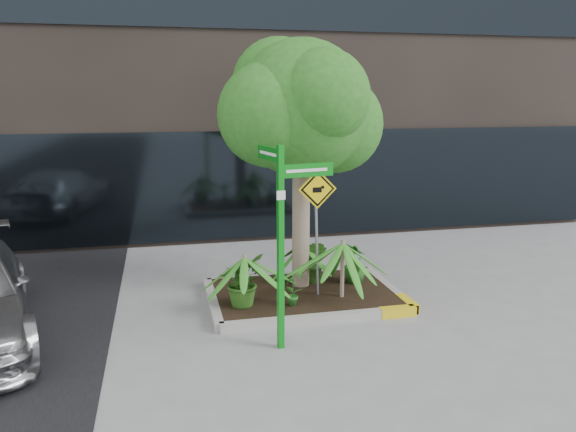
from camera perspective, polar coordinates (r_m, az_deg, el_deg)
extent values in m
plane|color=gray|center=(9.71, 0.88, -9.15)|extent=(80.00, 80.00, 0.00)
cube|color=#9E9E99|center=(11.01, 0.15, -6.11)|extent=(3.20, 0.15, 0.15)
cube|color=#9E9E99|center=(9.02, 3.37, -10.40)|extent=(3.20, 0.15, 0.15)
cube|color=#9E9E99|center=(9.75, -7.66, -8.70)|extent=(0.15, 2.20, 0.15)
cube|color=#9E9E99|center=(10.50, 10.15, -7.24)|extent=(0.15, 2.20, 0.15)
cube|color=yellow|center=(9.44, 11.07, -9.54)|extent=(0.60, 0.17, 0.15)
cube|color=black|center=(9.99, 1.59, -7.80)|extent=(3.05, 2.05, 0.06)
cylinder|color=gray|center=(9.96, 1.33, 0.18)|extent=(0.31, 0.31, 2.92)
cylinder|color=gray|center=(9.81, 1.91, 6.34)|extent=(0.55, 0.16, 0.95)
sphere|color=#23631C|center=(9.74, 1.38, 10.90)|extent=(2.34, 2.34, 2.34)
sphere|color=#23631C|center=(10.22, 4.72, 9.28)|extent=(1.75, 1.75, 1.75)
sphere|color=#23631C|center=(9.42, -1.83, 10.26)|extent=(1.75, 1.75, 1.75)
sphere|color=#23631C|center=(9.22, 3.50, 12.01)|extent=(1.56, 1.56, 1.56)
sphere|color=#23631C|center=(10.14, -0.95, 13.16)|extent=(1.66, 1.66, 1.66)
cylinder|color=gray|center=(9.60, 5.54, -5.31)|extent=(0.07, 0.07, 1.01)
cylinder|color=gray|center=(9.19, -4.39, -6.52)|extent=(0.07, 0.07, 0.88)
cylinder|color=gray|center=(10.36, 1.51, -4.64)|extent=(0.07, 0.07, 0.77)
imported|color=#2E631C|center=(9.25, -4.74, -6.60)|extent=(0.99, 0.99, 0.82)
imported|color=#205B1B|center=(10.39, 6.81, -4.77)|extent=(0.53, 0.53, 0.74)
imported|color=#266D22|center=(9.23, 0.50, -7.37)|extent=(0.44, 0.44, 0.59)
imported|color=#295B1A|center=(10.30, 2.84, -4.65)|extent=(0.62, 0.62, 0.80)
cube|color=#0B8116|center=(7.74, -0.76, -3.48)|extent=(0.10, 0.10, 2.89)
cube|color=#0B8116|center=(7.68, 1.92, 4.67)|extent=(0.80, 0.18, 0.19)
cube|color=#0B8116|center=(7.85, -1.93, 6.36)|extent=(0.18, 0.80, 0.19)
cube|color=white|center=(7.66, 1.95, 4.66)|extent=(0.61, 0.12, 0.04)
cube|color=white|center=(7.85, -2.05, 6.35)|extent=(0.12, 0.61, 0.04)
cube|color=white|center=(7.52, -0.70, 2.12)|extent=(0.12, 0.03, 0.12)
cylinder|color=slate|center=(9.61, 2.93, -2.18)|extent=(0.06, 0.25, 1.99)
cube|color=yellow|center=(9.42, 3.02, 2.75)|extent=(0.67, 0.04, 0.67)
cube|color=black|center=(9.41, 3.04, 2.74)|extent=(0.59, 0.03, 0.60)
cube|color=yellow|center=(9.40, 3.05, 2.73)|extent=(0.51, 0.02, 0.51)
cube|color=black|center=(9.40, 2.99, 2.66)|extent=(0.16, 0.01, 0.09)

